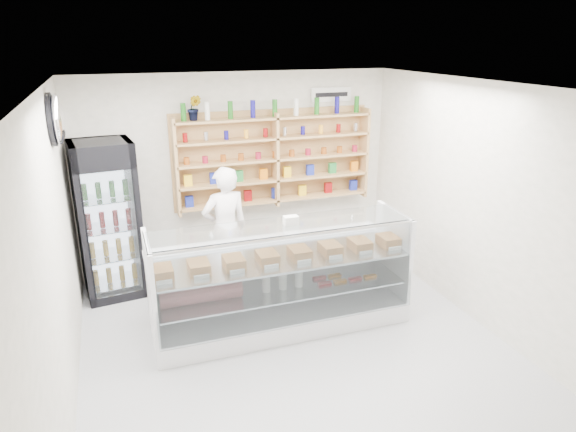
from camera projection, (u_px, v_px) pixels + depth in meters
name	position (u px, v px, depth m)	size (l,w,h in m)	color
room	(300.00, 232.00, 5.11)	(5.00, 5.00, 5.00)	#A4A4A8
display_counter	(281.00, 298.00, 5.98)	(2.95, 0.88, 1.28)	white
shop_worker	(225.00, 230.00, 6.72)	(0.62, 0.41, 1.69)	white
drinks_cooler	(108.00, 220.00, 6.56)	(0.81, 0.80, 2.04)	black
wall_shelving	(275.00, 159.00, 7.29)	(2.84, 0.28, 1.33)	tan
potted_plant	(194.00, 108.00, 6.69)	(0.18, 0.15, 0.33)	#1E6626
security_mirror	(57.00, 120.00, 5.16)	(0.15, 0.50, 0.50)	silver
wall_sign	(331.00, 94.00, 7.40)	(0.62, 0.03, 0.20)	white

